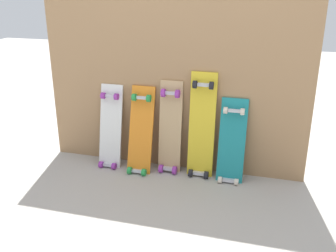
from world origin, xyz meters
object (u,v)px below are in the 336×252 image
skateboard_white (110,131)px  skateboard_yellow (202,130)px  skateboard_natural (170,131)px  skateboard_teal (232,146)px  skateboard_orange (141,135)px

skateboard_white → skateboard_yellow: 0.73m
skateboard_natural → skateboard_teal: bearing=-3.0°
skateboard_orange → skateboard_natural: (0.22, 0.05, 0.03)m
skateboard_white → skateboard_natural: size_ratio=0.93×
skateboard_yellow → skateboard_white: bearing=-178.0°
skateboard_orange → skateboard_white: bearing=174.9°
skateboard_yellow → skateboard_teal: size_ratio=1.25×
skateboard_natural → skateboard_yellow: skateboard_yellow is taller
skateboard_yellow → skateboard_orange: bearing=-173.9°
skateboard_teal → skateboard_yellow: bearing=174.1°
skateboard_white → skateboard_teal: size_ratio=1.05×
skateboard_white → skateboard_orange: size_ratio=0.99×
skateboard_orange → skateboard_natural: bearing=12.6°
skateboard_natural → skateboard_teal: (0.47, -0.02, -0.05)m
skateboard_natural → skateboard_orange: bearing=-167.4°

